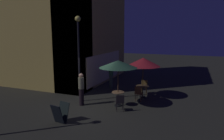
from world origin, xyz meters
name	(u,v)px	position (x,y,z in m)	size (l,w,h in m)	color
ground_plane	(87,107)	(0.00, 0.00, 0.00)	(60.00, 60.00, 0.00)	#292822
cafe_building	(66,20)	(4.22, 3.92, 4.80)	(8.67, 8.58, 9.62)	tan
street_lamp_near_corner	(79,46)	(0.73, 0.85, 3.17)	(0.31, 0.31, 4.75)	black
menu_sandwich_board	(60,113)	(-2.13, 0.15, 0.44)	(0.71, 0.65, 0.85)	black
cafe_table_0	(143,89)	(2.74, -2.31, 0.54)	(0.78, 0.78, 0.72)	black
cafe_table_1	(118,96)	(0.80, -1.44, 0.53)	(0.66, 0.66, 0.77)	black
patio_umbrella_0	(143,62)	(2.74, -2.31, 2.16)	(1.99, 1.99, 2.42)	black
patio_umbrella_1	(118,64)	(0.80, -1.44, 2.25)	(1.99, 1.99, 2.46)	black
cafe_chair_0	(138,92)	(1.93, -2.27, 0.52)	(0.41, 0.41, 0.87)	brown
cafe_chair_1	(144,86)	(3.55, -2.23, 0.53)	(0.42, 0.42, 0.87)	brown
cafe_chair_2	(120,101)	(0.05, -1.81, 0.53)	(0.54, 0.54, 0.87)	black
patron_standing_0	(111,75)	(3.97, 0.23, 0.94)	(0.31, 0.31, 1.83)	#36403B
patron_standing_1	(81,89)	(0.17, 0.42, 0.90)	(0.30, 0.30, 1.75)	black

